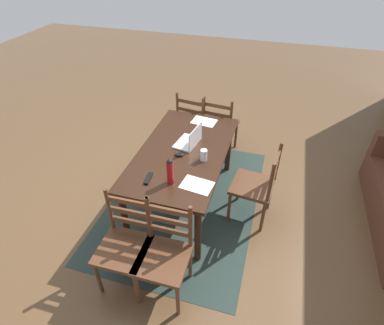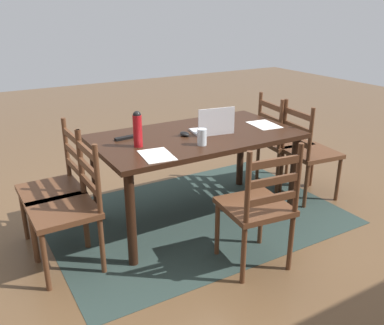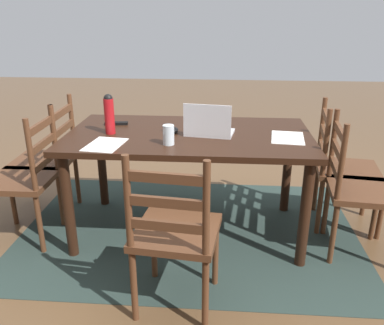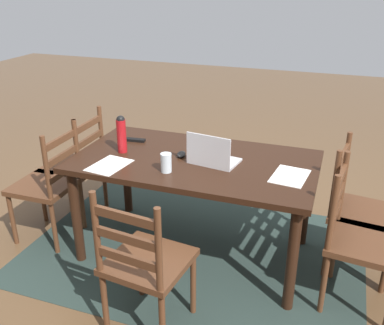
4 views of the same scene
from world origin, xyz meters
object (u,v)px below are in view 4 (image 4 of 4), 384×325
object	(u,v)px
water_bottle	(121,133)
chair_far_head	(145,264)
laptop	(212,156)
dining_table	(195,171)
drinking_glass	(166,163)
chair_right_far	(49,185)
computer_mouse	(181,154)
tv_remote	(134,140)
chair_left_far	(359,240)
chair_left_near	(359,211)
chair_right_near	(76,166)

from	to	relation	value
water_bottle	chair_far_head	bearing A→B (deg)	124.22
chair_far_head	laptop	xyz separation A→B (m)	(-0.14, -0.79, 0.36)
dining_table	drinking_glass	world-z (taller)	drinking_glass
chair_right_far	drinking_glass	xyz separation A→B (m)	(-1.02, 0.08, 0.37)
computer_mouse	tv_remote	world-z (taller)	computer_mouse
chair_far_head	water_bottle	xyz separation A→B (m)	(0.54, -0.79, 0.45)
chair_left_far	computer_mouse	distance (m)	1.29
chair_left_near	laptop	xyz separation A→B (m)	(0.99, 0.24, 0.36)
chair_left_near	chair_right_near	size ratio (longest dim) A/B	1.00
chair_right_far	laptop	size ratio (longest dim) A/B	2.71
drinking_glass	computer_mouse	distance (m)	0.28
chair_right_far	water_bottle	world-z (taller)	water_bottle
chair_far_head	laptop	size ratio (longest dim) A/B	2.71
tv_remote	computer_mouse	bearing A→B (deg)	64.24
drinking_glass	chair_left_far	bearing A→B (deg)	-176.33
laptop	computer_mouse	world-z (taller)	laptop
chair_left_near	computer_mouse	world-z (taller)	chair_left_near
chair_left_near	tv_remote	xyz separation A→B (m)	(1.69, 0.02, 0.32)
dining_table	water_bottle	world-z (taller)	water_bottle
chair_left_near	chair_right_far	distance (m)	2.29
tv_remote	dining_table	bearing A→B (deg)	66.83
chair_right_near	tv_remote	bearing A→B (deg)	178.82
laptop	drinking_glass	world-z (taller)	laptop
dining_table	tv_remote	distance (m)	0.59
chair_left_near	tv_remote	bearing A→B (deg)	0.57
tv_remote	chair_right_near	bearing A→B (deg)	-96.89
chair_left_near	chair_left_far	world-z (taller)	same
chair_left_far	chair_right_near	xyz separation A→B (m)	(2.26, -0.37, 0.00)
laptop	water_bottle	distance (m)	0.68
chair_right_far	dining_table	bearing A→B (deg)	-170.67
chair_far_head	water_bottle	distance (m)	1.05
laptop	water_bottle	bearing A→B (deg)	0.37
chair_right_far	tv_remote	distance (m)	0.75
chair_right_far	computer_mouse	size ratio (longest dim) A/B	9.50
chair_left_far	water_bottle	distance (m)	1.74
computer_mouse	laptop	bearing A→B (deg)	160.13
chair_left_far	computer_mouse	bearing A→B (deg)	-8.83
chair_left_near	drinking_glass	bearing A→B (deg)	20.11
chair_left_near	water_bottle	xyz separation A→B (m)	(1.67, 0.24, 0.45)
water_bottle	tv_remote	xyz separation A→B (m)	(0.02, -0.22, -0.13)
drinking_glass	computer_mouse	world-z (taller)	drinking_glass
chair_left_near	laptop	bearing A→B (deg)	13.43
laptop	computer_mouse	size ratio (longest dim) A/B	3.51
dining_table	laptop	world-z (taller)	laptop
water_bottle	tv_remote	size ratio (longest dim) A/B	1.61
chair_left_near	chair_left_far	size ratio (longest dim) A/B	1.00
chair_left_far	chair_right_far	bearing A→B (deg)	0.10
dining_table	chair_far_head	distance (m)	0.86
computer_mouse	chair_far_head	bearing A→B (deg)	89.68
tv_remote	chair_left_near	bearing A→B (deg)	84.86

